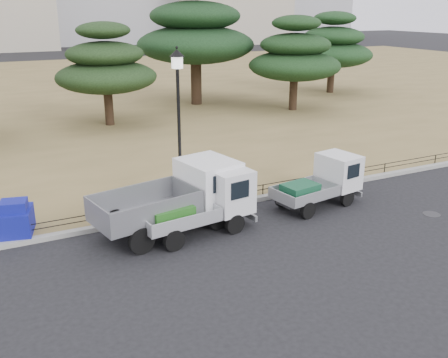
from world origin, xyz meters
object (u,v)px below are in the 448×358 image
truck_large (176,195)px  truck_kei_front (203,203)px  tarp_pile (5,221)px  street_lamp (178,104)px  truck_kei_rear (322,182)px

truck_large → truck_kei_front: truck_large is taller
tarp_pile → street_lamp: bearing=-3.7°
truck_large → truck_kei_front: bearing=-49.4°
truck_kei_rear → tarp_pile: bearing=159.7°
truck_large → street_lamp: street_lamp is taller
truck_kei_rear → tarp_pile: 10.70m
truck_large → tarp_pile: bearing=150.7°
truck_kei_front → tarp_pile: bearing=152.0°
truck_large → street_lamp: bearing=51.3°
truck_kei_front → tarp_pile: (-5.74, 2.18, -0.38)m
truck_kei_rear → street_lamp: size_ratio=0.65×
street_lamp → truck_kei_front: bearing=-88.3°
truck_large → tarp_pile: 5.32m
truck_large → street_lamp: 3.02m
street_lamp → tarp_pile: street_lamp is taller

